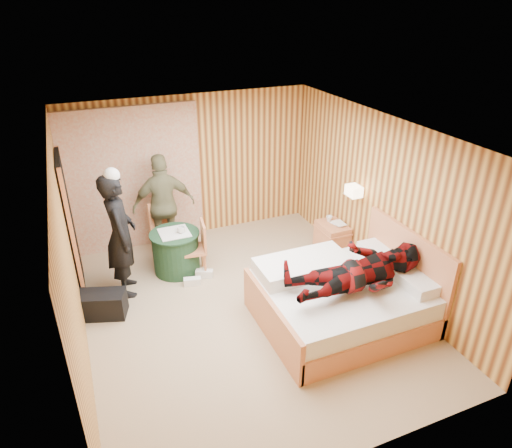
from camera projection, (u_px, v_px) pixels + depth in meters
name	position (u px, v px, depth m)	size (l,w,h in m)	color
floor	(246.00, 309.00, 6.36)	(4.20, 5.00, 0.01)	tan
ceiling	(244.00, 133.00, 5.23)	(4.20, 5.00, 0.01)	white
wall_back	(192.00, 168.00, 7.86)	(4.20, 0.02, 2.50)	#EDBB5B
wall_left	(70.00, 263.00, 5.08)	(0.02, 5.00, 2.50)	#EDBB5B
wall_right	(382.00, 203.00, 6.52)	(0.02, 5.00, 2.50)	#EDBB5B
curtain	(135.00, 180.00, 7.48)	(2.20, 0.08, 2.40)	beige
doorway	(71.00, 227.00, 6.35)	(0.06, 0.90, 2.05)	black
wall_lamp	(354.00, 191.00, 6.80)	(0.26, 0.24, 0.16)	gold
bed	(344.00, 298.00, 6.03)	(2.13, 1.68, 1.16)	#E88F5F
nightstand	(332.00, 239.00, 7.59)	(0.42, 0.57, 0.55)	#E88F5F
round_table	(176.00, 251.00, 7.10)	(0.77, 0.77, 0.68)	#22492D
chair_far	(164.00, 224.00, 7.50)	(0.56, 0.56, 0.93)	#E88F5F
chair_near	(197.00, 244.00, 6.97)	(0.44, 0.44, 0.87)	#E88F5F
duffel_bag	(102.00, 304.00, 6.16)	(0.63, 0.33, 0.35)	black
sneaker_left	(204.00, 274.00, 7.05)	(0.27, 0.11, 0.12)	white
sneaker_right	(192.00, 281.00, 6.87)	(0.26, 0.10, 0.11)	white
woman_standing	(120.00, 235.00, 6.36)	(0.67, 0.44, 1.83)	black
man_at_table	(164.00, 205.00, 7.39)	(1.01, 0.42, 1.72)	#72714C
man_on_bed	(361.00, 262.00, 5.55)	(1.77, 0.67, 0.86)	#5E0909
book_lower	(335.00, 225.00, 7.43)	(0.17, 0.22, 0.02)	white
book_upper	(335.00, 224.00, 7.42)	(0.16, 0.22, 0.02)	white
cup_nightstand	(329.00, 219.00, 7.56)	(0.10, 0.10, 0.09)	white
cup_table	(181.00, 230.00, 6.92)	(0.12, 0.12, 0.10)	white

